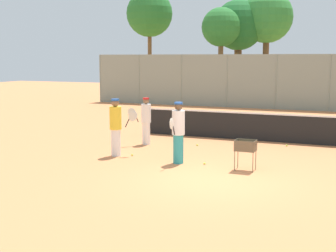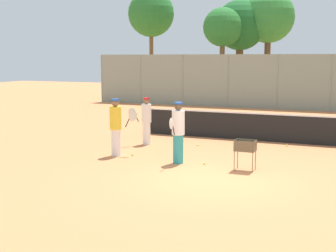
% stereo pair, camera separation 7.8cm
% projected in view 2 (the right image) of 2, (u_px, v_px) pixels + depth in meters
% --- Properties ---
extents(ground_plane, '(80.00, 80.00, 0.00)m').
position_uv_depth(ground_plane, '(213.00, 180.00, 11.93)').
color(ground_plane, '#D37F4C').
extents(tennis_net, '(9.56, 0.10, 1.07)m').
position_uv_depth(tennis_net, '(263.00, 127.00, 17.46)').
color(tennis_net, '#26592D').
rests_on(tennis_net, ground_plane).
extents(back_fence, '(27.73, 0.08, 3.32)m').
position_uv_depth(back_fence, '(304.00, 82.00, 27.61)').
color(back_fence, gray).
rests_on(back_fence, ground_plane).
extents(tree_2, '(3.69, 3.69, 8.44)m').
position_uv_depth(tree_2, '(151.00, 14.00, 37.29)').
color(tree_2, brown).
rests_on(tree_2, ground_plane).
extents(tree_3, '(3.74, 3.74, 7.89)m').
position_uv_depth(tree_3, '(268.00, 18.00, 33.51)').
color(tree_3, brown).
rests_on(tree_3, ground_plane).
extents(tree_4, '(2.72, 2.72, 6.59)m').
position_uv_depth(tree_4, '(223.00, 28.00, 32.51)').
color(tree_4, brown).
rests_on(tree_4, ground_plane).
extents(tree_5, '(3.63, 3.63, 7.27)m').
position_uv_depth(tree_5, '(240.00, 26.00, 33.79)').
color(tree_5, brown).
rests_on(tree_5, ground_plane).
extents(player_white_outfit, '(0.81, 0.63, 1.83)m').
position_uv_depth(player_white_outfit, '(116.00, 126.00, 14.81)').
color(player_white_outfit, white).
rests_on(player_white_outfit, ground_plane).
extents(player_red_cap, '(0.72, 0.69, 1.69)m').
position_uv_depth(player_red_cap, '(146.00, 120.00, 16.79)').
color(player_red_cap, white).
rests_on(player_red_cap, ground_plane).
extents(player_yellow_shirt, '(0.38, 0.94, 1.82)m').
position_uv_depth(player_yellow_shirt, '(178.00, 132.00, 13.74)').
color(player_yellow_shirt, teal).
rests_on(player_yellow_shirt, ground_plane).
extents(ball_cart, '(0.56, 0.41, 0.86)m').
position_uv_depth(ball_cart, '(245.00, 148.00, 12.88)').
color(ball_cart, brown).
rests_on(ball_cart, ground_plane).
extents(tennis_ball_0, '(0.07, 0.07, 0.07)m').
position_uv_depth(tennis_ball_0, '(204.00, 163.00, 13.72)').
color(tennis_ball_0, '#D1E54C').
rests_on(tennis_ball_0, ground_plane).
extents(tennis_ball_1, '(0.07, 0.07, 0.07)m').
position_uv_depth(tennis_ball_1, '(198.00, 145.00, 16.61)').
color(tennis_ball_1, '#D1E54C').
rests_on(tennis_ball_1, ground_plane).
extents(tennis_ball_2, '(0.07, 0.07, 0.07)m').
position_uv_depth(tennis_ball_2, '(132.00, 155.00, 14.93)').
color(tennis_ball_2, '#D1E54C').
rests_on(tennis_ball_2, ground_plane).
extents(tennis_ball_4, '(0.07, 0.07, 0.07)m').
position_uv_depth(tennis_ball_4, '(287.00, 145.00, 16.52)').
color(tennis_ball_4, '#D1E54C').
rests_on(tennis_ball_4, ground_plane).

